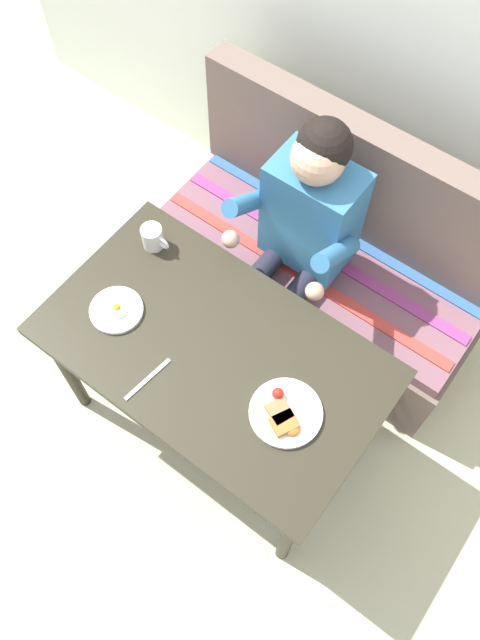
# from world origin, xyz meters

# --- Properties ---
(ground_plane) EXTENTS (8.00, 8.00, 0.00)m
(ground_plane) POSITION_xyz_m (0.00, 0.00, 0.00)
(ground_plane) COLOR beige
(back_wall) EXTENTS (4.40, 0.10, 2.60)m
(back_wall) POSITION_xyz_m (0.00, 1.27, 1.30)
(back_wall) COLOR silver
(back_wall) RESTS_ON ground
(table) EXTENTS (1.20, 0.70, 0.73)m
(table) POSITION_xyz_m (0.00, 0.00, 0.65)
(table) COLOR #2C281C
(table) RESTS_ON ground
(couch) EXTENTS (1.44, 0.56, 1.00)m
(couch) POSITION_xyz_m (0.00, 0.76, 0.33)
(couch) COLOR #6B594F
(couch) RESTS_ON ground
(person) EXTENTS (0.45, 0.61, 1.21)m
(person) POSITION_xyz_m (-0.04, 0.59, 0.74)
(person) COLOR teal
(person) RESTS_ON ground
(plate_breakfast) EXTENTS (0.24, 0.24, 0.05)m
(plate_breakfast) POSITION_xyz_m (0.33, -0.05, 0.74)
(plate_breakfast) COLOR white
(plate_breakfast) RESTS_ON table
(plate_eggs) EXTENTS (0.19, 0.19, 0.04)m
(plate_eggs) POSITION_xyz_m (-0.37, -0.09, 0.74)
(plate_eggs) COLOR white
(plate_eggs) RESTS_ON table
(coffee_mug) EXTENTS (0.12, 0.08, 0.09)m
(coffee_mug) POSITION_xyz_m (-0.44, 0.21, 0.78)
(coffee_mug) COLOR white
(coffee_mug) RESTS_ON table
(knife) EXTENTS (0.04, 0.20, 0.00)m
(knife) POSITION_xyz_m (-0.11, -0.22, 0.73)
(knife) COLOR silver
(knife) RESTS_ON table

